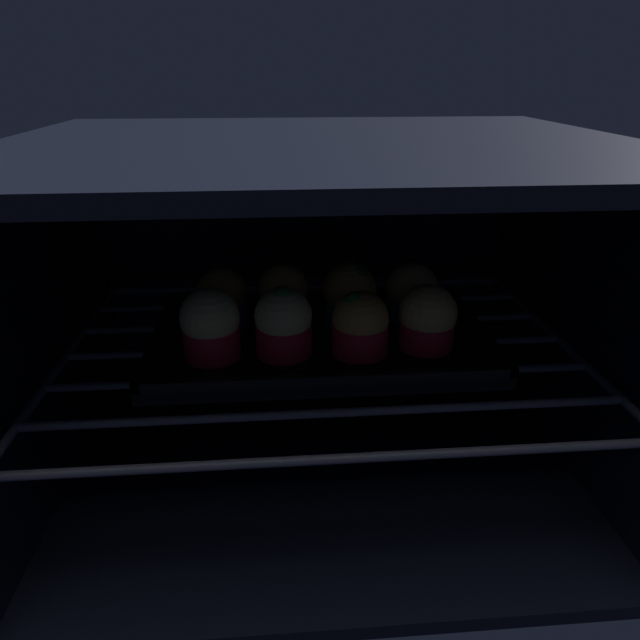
# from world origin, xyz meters

# --- Properties ---
(oven_cavity) EXTENTS (0.59, 0.47, 0.37)m
(oven_cavity) POSITION_xyz_m (0.00, 0.26, 0.17)
(oven_cavity) COLOR black
(oven_cavity) RESTS_ON ground
(oven_rack) EXTENTS (0.55, 0.42, 0.01)m
(oven_rack) POSITION_xyz_m (0.00, 0.22, 0.14)
(oven_rack) COLOR #444756
(oven_rack) RESTS_ON oven_cavity
(baking_tray) EXTENTS (0.35, 0.21, 0.02)m
(baking_tray) POSITION_xyz_m (0.00, 0.22, 0.15)
(baking_tray) COLOR black
(baking_tray) RESTS_ON oven_rack
(muffin_row0_col0) EXTENTS (0.06, 0.06, 0.07)m
(muffin_row0_col0) POSITION_xyz_m (-0.11, 0.18, 0.19)
(muffin_row0_col0) COLOR red
(muffin_row0_col0) RESTS_ON baking_tray
(muffin_row0_col1) EXTENTS (0.06, 0.06, 0.07)m
(muffin_row0_col1) POSITION_xyz_m (-0.04, 0.18, 0.19)
(muffin_row0_col1) COLOR red
(muffin_row0_col1) RESTS_ON baking_tray
(muffin_row0_col2) EXTENTS (0.06, 0.06, 0.07)m
(muffin_row0_col2) POSITION_xyz_m (0.04, 0.18, 0.18)
(muffin_row0_col2) COLOR red
(muffin_row0_col2) RESTS_ON baking_tray
(muffin_row0_col3) EXTENTS (0.06, 0.06, 0.07)m
(muffin_row0_col3) POSITION_xyz_m (0.11, 0.19, 0.18)
(muffin_row0_col3) COLOR red
(muffin_row0_col3) RESTS_ON baking_tray
(muffin_row1_col0) EXTENTS (0.06, 0.06, 0.07)m
(muffin_row1_col0) POSITION_xyz_m (-0.10, 0.25, 0.18)
(muffin_row1_col0) COLOR #7A238C
(muffin_row1_col0) RESTS_ON baking_tray
(muffin_row1_col1) EXTENTS (0.06, 0.06, 0.07)m
(muffin_row1_col1) POSITION_xyz_m (-0.04, 0.25, 0.18)
(muffin_row1_col1) COLOR #1928B7
(muffin_row1_col1) RESTS_ON baking_tray
(muffin_row1_col2) EXTENTS (0.06, 0.06, 0.07)m
(muffin_row1_col2) POSITION_xyz_m (0.04, 0.25, 0.18)
(muffin_row1_col2) COLOR #0C8C84
(muffin_row1_col2) RESTS_ON baking_tray
(muffin_row1_col3) EXTENTS (0.06, 0.06, 0.07)m
(muffin_row1_col3) POSITION_xyz_m (0.11, 0.26, 0.18)
(muffin_row1_col3) COLOR #0C8C84
(muffin_row1_col3) RESTS_ON baking_tray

